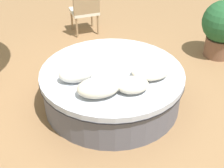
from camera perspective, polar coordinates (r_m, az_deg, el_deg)
ground_plane at (r=4.48m, az=0.00°, el=-3.44°), size 16.00×16.00×0.00m
round_bed at (r=4.31m, az=0.00°, el=-0.51°), size 1.97×1.97×0.54m
throw_pillow_0 at (r=3.94m, az=-6.69°, el=1.99°), size 0.44×0.29×0.22m
throw_pillow_1 at (r=3.67m, az=-2.56°, el=-0.67°), size 0.52×0.36×0.20m
throw_pillow_2 at (r=3.75m, az=3.85°, el=-0.15°), size 0.40×0.32×0.17m
throw_pillow_3 at (r=4.04m, az=7.11°, el=2.33°), size 0.50×0.39×0.15m
patio_chair at (r=6.27m, az=-5.01°, el=13.94°), size 0.57×0.56×0.98m
planter at (r=5.72m, az=19.85°, el=10.05°), size 0.73×0.73×1.02m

